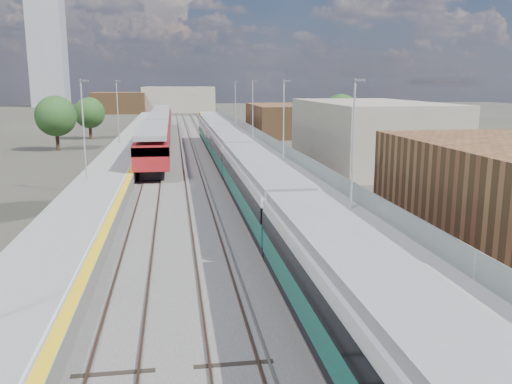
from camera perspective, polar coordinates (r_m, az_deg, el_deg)
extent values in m
plane|color=#47443A|center=(58.51, -5.06, 3.28)|extent=(320.00, 320.00, 0.00)
cube|color=#565451|center=(60.89, -7.33, 3.58)|extent=(10.50, 155.00, 0.06)
cube|color=#4C3323|center=(63.49, -4.65, 4.03)|extent=(0.07, 160.00, 0.14)
cube|color=#4C3323|center=(63.61, -3.35, 4.06)|extent=(0.07, 160.00, 0.14)
cube|color=#4C3323|center=(63.35, -7.81, 3.95)|extent=(0.07, 160.00, 0.14)
cube|color=#4C3323|center=(63.38, -6.51, 3.98)|extent=(0.07, 160.00, 0.14)
cube|color=#4C3323|center=(63.40, -10.98, 3.85)|extent=(0.07, 160.00, 0.14)
cube|color=#4C3323|center=(63.36, -9.68, 3.89)|extent=(0.07, 160.00, 0.14)
cube|color=gray|center=(63.47, -4.94, 4.02)|extent=(0.08, 160.00, 0.10)
cube|color=gray|center=(63.40, -6.21, 3.98)|extent=(0.08, 160.00, 0.10)
cube|color=slate|center=(61.45, -0.31, 4.19)|extent=(4.70, 155.00, 1.00)
cube|color=gray|center=(61.39, -0.31, 4.66)|extent=(4.70, 155.00, 0.03)
cube|color=yellow|center=(61.12, -2.27, 4.64)|extent=(0.40, 155.00, 0.01)
cube|color=gray|center=(61.67, 1.72, 5.24)|extent=(0.06, 155.00, 1.20)
cylinder|color=#9EA0A3|center=(31.69, 10.17, 4.90)|extent=(0.12, 0.12, 7.50)
cube|color=#4C4C4F|center=(31.58, 10.84, 11.49)|extent=(0.70, 0.18, 0.14)
cylinder|color=#9EA0A3|center=(50.96, 2.92, 7.49)|extent=(0.12, 0.12, 7.50)
cube|color=#4C4C4F|center=(50.89, 3.25, 11.60)|extent=(0.70, 0.18, 0.14)
cylinder|color=#9EA0A3|center=(70.64, -0.35, 8.62)|extent=(0.12, 0.12, 7.50)
cube|color=#4C4C4F|center=(70.58, -0.15, 11.58)|extent=(0.70, 0.18, 0.14)
cylinder|color=#9EA0A3|center=(90.45, -2.20, 9.24)|extent=(0.12, 0.12, 7.50)
cube|color=#4C4C4F|center=(90.41, -2.06, 11.55)|extent=(0.70, 0.18, 0.14)
cube|color=slate|center=(61.06, -13.74, 3.81)|extent=(4.30, 155.00, 1.00)
cube|color=gray|center=(61.00, -13.76, 4.28)|extent=(4.30, 155.00, 0.03)
cube|color=yellow|center=(60.85, -11.98, 4.37)|extent=(0.45, 155.00, 0.01)
cube|color=silver|center=(60.88, -12.31, 4.35)|extent=(0.08, 155.00, 0.01)
cylinder|color=#9EA0A3|center=(42.48, -17.69, 6.17)|extent=(0.12, 0.12, 7.50)
cube|color=#4C4C4F|center=(42.30, -17.66, 11.11)|extent=(0.70, 0.18, 0.14)
cylinder|color=#9EA0A3|center=(68.23, -14.35, 8.16)|extent=(0.12, 0.12, 7.50)
cube|color=#4C4C4F|center=(68.11, -14.29, 11.24)|extent=(0.70, 0.18, 0.14)
cube|color=brown|center=(31.74, 25.16, 0.02)|extent=(9.00, 16.00, 5.20)
cube|color=#A19A80|center=(56.55, 11.72, 6.07)|extent=(11.00, 22.00, 6.40)
cube|color=brown|center=(87.59, 2.31, 7.61)|extent=(8.00, 18.00, 4.80)
cube|color=#A19A80|center=(157.89, -8.17, 9.63)|extent=(20.00, 14.00, 7.00)
cube|color=brown|center=(153.59, -14.20, 9.09)|extent=(14.00, 12.00, 5.60)
cube|color=gray|center=(202.44, -21.08, 14.06)|extent=(11.00, 11.00, 40.00)
cube|color=black|center=(15.76, 11.73, -17.01)|extent=(2.63, 18.87, 0.45)
cube|color=#136247|center=(15.41, 11.85, -14.47)|extent=(2.73, 18.87, 1.10)
cube|color=black|center=(15.06, 11.99, -11.49)|extent=(2.79, 18.87, 0.75)
cube|color=silver|center=(14.83, 12.08, -9.35)|extent=(2.73, 18.87, 0.46)
cube|color=gray|center=(14.70, 12.15, -7.87)|extent=(2.42, 18.87, 0.39)
cube|color=black|center=(33.54, 0.27, -1.36)|extent=(2.63, 18.87, 0.45)
cube|color=#136247|center=(33.37, 0.27, -0.06)|extent=(2.73, 18.87, 1.10)
cube|color=black|center=(33.21, 0.27, 1.41)|extent=(2.79, 18.87, 0.75)
cube|color=silver|center=(33.11, 0.27, 2.43)|extent=(2.73, 18.87, 0.46)
cube|color=gray|center=(33.05, 0.27, 3.13)|extent=(2.42, 18.87, 0.39)
cube|color=black|center=(52.45, -3.01, 3.30)|extent=(2.63, 18.87, 0.45)
cube|color=#136247|center=(52.35, -3.02, 4.14)|extent=(2.73, 18.87, 1.10)
cube|color=black|center=(52.25, -3.03, 5.09)|extent=(2.79, 18.87, 0.75)
cube|color=silver|center=(52.18, -3.03, 5.74)|extent=(2.73, 18.87, 0.46)
cube|color=gray|center=(52.14, -3.04, 6.18)|extent=(2.42, 18.87, 0.39)
cube|color=black|center=(71.61, -4.55, 5.48)|extent=(2.63, 18.87, 0.45)
cube|color=#136247|center=(71.54, -4.56, 6.09)|extent=(2.73, 18.87, 1.10)
cube|color=black|center=(71.46, -4.57, 6.79)|extent=(2.79, 18.87, 0.75)
cube|color=silver|center=(71.42, -4.58, 7.27)|extent=(2.73, 18.87, 0.46)
cube|color=gray|center=(71.39, -4.58, 7.59)|extent=(2.42, 18.87, 0.39)
cube|color=black|center=(55.11, -10.57, 3.15)|extent=(2.05, 17.41, 0.71)
cube|color=maroon|center=(54.89, -10.64, 4.91)|extent=(3.02, 20.48, 2.16)
cube|color=black|center=(54.84, -10.66, 5.47)|extent=(3.08, 20.48, 0.75)
cube|color=gray|center=(54.74, -10.70, 6.59)|extent=(2.69, 20.48, 0.43)
cube|color=black|center=(75.93, -10.09, 5.41)|extent=(2.05, 17.41, 0.71)
cube|color=maroon|center=(75.77, -10.13, 6.69)|extent=(3.02, 20.48, 2.16)
cube|color=black|center=(75.73, -10.15, 7.10)|extent=(3.08, 20.48, 0.75)
cube|color=gray|center=(75.66, -10.18, 7.91)|extent=(2.69, 20.48, 0.43)
cube|color=black|center=(96.81, -9.81, 6.70)|extent=(2.05, 17.41, 0.71)
cube|color=maroon|center=(96.69, -9.85, 7.71)|extent=(3.02, 20.48, 2.16)
cube|color=black|center=(96.66, -9.86, 8.02)|extent=(3.08, 20.48, 0.75)
cube|color=gray|center=(96.60, -9.88, 8.66)|extent=(2.69, 20.48, 0.43)
cylinder|color=#382619|center=(71.38, -20.15, 5.05)|extent=(0.44, 0.44, 2.35)
sphere|color=#193C17|center=(71.14, -20.33, 7.51)|extent=(4.96, 4.96, 4.96)
cylinder|color=#382619|center=(84.48, -17.02, 6.08)|extent=(0.44, 0.44, 2.15)
sphere|color=#193C17|center=(84.29, -17.14, 7.97)|extent=(4.53, 4.53, 4.53)
cylinder|color=#382619|center=(76.13, 8.86, 5.98)|extent=(0.44, 0.44, 2.35)
sphere|color=#193C17|center=(75.90, 8.93, 8.29)|extent=(4.97, 4.97, 4.97)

